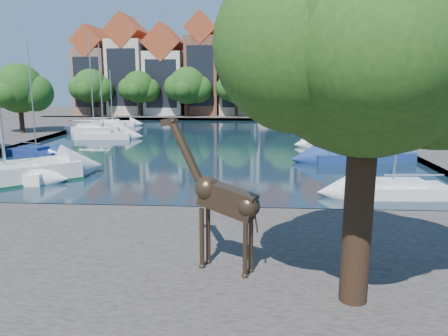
# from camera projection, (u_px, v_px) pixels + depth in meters

# --- Properties ---
(ground) EXTENTS (160.00, 160.00, 0.00)m
(ground) POSITION_uv_depth(u_px,v_px,m) (161.00, 215.00, 21.97)
(ground) COLOR #38332B
(ground) RESTS_ON ground
(water_basin) EXTENTS (38.00, 50.00, 0.08)m
(water_basin) POSITION_uv_depth(u_px,v_px,m) (208.00, 143.00, 45.41)
(water_basin) COLOR black
(water_basin) RESTS_ON ground
(near_quay) EXTENTS (50.00, 14.00, 0.50)m
(near_quay) POSITION_uv_depth(u_px,v_px,m) (119.00, 271.00, 15.09)
(near_quay) COLOR #504945
(near_quay) RESTS_ON ground
(far_quay) EXTENTS (60.00, 16.00, 0.50)m
(far_quay) POSITION_uv_depth(u_px,v_px,m) (226.00, 115.00, 76.63)
(far_quay) COLOR #504945
(far_quay) RESTS_ON ground
(plane_tree) EXTENTS (8.32, 6.40, 10.62)m
(plane_tree) POSITION_uv_depth(u_px,v_px,m) (374.00, 43.00, 11.14)
(plane_tree) COLOR #332114
(plane_tree) RESTS_ON near_quay
(townhouse_west_end) EXTENTS (5.44, 9.18, 14.93)m
(townhouse_west_end) POSITION_uv_depth(u_px,v_px,m) (96.00, 74.00, 76.61)
(townhouse_west_end) COLOR brown
(townhouse_west_end) RESTS_ON far_quay
(townhouse_west_mid) EXTENTS (5.94, 9.18, 16.79)m
(townhouse_west_mid) POSITION_uv_depth(u_px,v_px,m) (129.00, 69.00, 76.05)
(townhouse_west_mid) COLOR beige
(townhouse_west_mid) RESTS_ON far_quay
(townhouse_west_inner) EXTENTS (6.43, 9.18, 15.15)m
(townhouse_west_inner) POSITION_uv_depth(u_px,v_px,m) (166.00, 74.00, 75.83)
(townhouse_west_inner) COLOR silver
(townhouse_west_inner) RESTS_ON far_quay
(townhouse_center) EXTENTS (5.44, 9.18, 16.93)m
(townhouse_center) POSITION_uv_depth(u_px,v_px,m) (203.00, 68.00, 75.21)
(townhouse_center) COLOR brown
(townhouse_center) RESTS_ON far_quay
(townhouse_east_inner) EXTENTS (5.94, 9.18, 15.79)m
(townhouse_east_inner) POSITION_uv_depth(u_px,v_px,m) (238.00, 72.00, 74.97)
(townhouse_east_inner) COLOR tan
(townhouse_east_inner) RESTS_ON far_quay
(townhouse_east_mid) EXTENTS (6.43, 9.18, 16.65)m
(townhouse_east_mid) POSITION_uv_depth(u_px,v_px,m) (276.00, 69.00, 74.49)
(townhouse_east_mid) COLOR beige
(townhouse_east_mid) RESTS_ON far_quay
(townhouse_east_end) EXTENTS (5.44, 9.18, 14.43)m
(townhouse_east_end) POSITION_uv_depth(u_px,v_px,m) (314.00, 75.00, 74.29)
(townhouse_east_end) COLOR brown
(townhouse_east_end) RESTS_ON far_quay
(far_tree_far_west) EXTENTS (7.28, 5.60, 7.68)m
(far_tree_far_west) POSITION_uv_depth(u_px,v_px,m) (91.00, 87.00, 71.61)
(far_tree_far_west) COLOR #332114
(far_tree_far_west) RESTS_ON far_quay
(far_tree_west) EXTENTS (6.76, 5.20, 7.36)m
(far_tree_west) POSITION_uv_depth(u_px,v_px,m) (139.00, 88.00, 71.14)
(far_tree_west) COLOR #332114
(far_tree_west) RESTS_ON far_quay
(far_tree_mid_west) EXTENTS (7.80, 6.00, 8.00)m
(far_tree_mid_west) POSITION_uv_depth(u_px,v_px,m) (188.00, 87.00, 70.59)
(far_tree_mid_west) COLOR #332114
(far_tree_mid_west) RESTS_ON far_quay
(far_tree_mid_east) EXTENTS (7.02, 5.40, 7.52)m
(far_tree_mid_east) POSITION_uv_depth(u_px,v_px,m) (237.00, 88.00, 70.13)
(far_tree_mid_east) COLOR #332114
(far_tree_mid_east) RESTS_ON far_quay
(far_tree_east) EXTENTS (7.54, 5.80, 7.84)m
(far_tree_east) POSITION_uv_depth(u_px,v_px,m) (287.00, 87.00, 69.61)
(far_tree_east) COLOR #332114
(far_tree_east) RESTS_ON far_quay
(far_tree_far_east) EXTENTS (6.76, 5.20, 7.36)m
(far_tree_far_east) POSITION_uv_depth(u_px,v_px,m) (338.00, 88.00, 69.14)
(far_tree_far_east) COLOR #332114
(far_tree_far_east) RESTS_ON far_quay
(side_tree_left_far) EXTENTS (7.28, 5.60, 7.88)m
(side_tree_left_far) POSITION_uv_depth(u_px,v_px,m) (20.00, 90.00, 49.59)
(side_tree_left_far) COLOR #332114
(side_tree_left_far) RESTS_ON left_quay
(giraffe_statue) EXTENTS (3.35, 1.71, 5.00)m
(giraffe_statue) POSITION_uv_depth(u_px,v_px,m) (220.00, 198.00, 14.18)
(giraffe_statue) COLOR #36281B
(giraffe_statue) RESTS_ON near_quay
(sailboat_left_b) EXTENTS (5.78, 3.81, 9.58)m
(sailboat_left_b) POSITION_uv_depth(u_px,v_px,m) (37.00, 151.00, 37.67)
(sailboat_left_b) COLOR navy
(sailboat_left_b) RESTS_ON water_basin
(sailboat_left_c) EXTENTS (6.26, 2.74, 10.25)m
(sailboat_left_c) POSITION_uv_depth(u_px,v_px,m) (104.00, 134.00, 48.69)
(sailboat_left_c) COLOR silver
(sailboat_left_c) RESTS_ON water_basin
(sailboat_left_d) EXTENTS (6.67, 2.54, 11.87)m
(sailboat_left_d) POSITION_uv_depth(u_px,v_px,m) (94.00, 127.00, 54.04)
(sailboat_left_d) COLOR silver
(sailboat_left_d) RESTS_ON water_basin
(sailboat_left_e) EXTENTS (6.27, 3.72, 7.70)m
(sailboat_left_e) POSITION_uv_depth(u_px,v_px,m) (113.00, 123.00, 61.18)
(sailboat_left_e) COLOR white
(sailboat_left_e) RESTS_ON water_basin
(sailboat_right_a) EXTENTS (6.17, 2.46, 10.15)m
(sailboat_right_a) POSITION_uv_depth(u_px,v_px,m) (393.00, 187.00, 25.00)
(sailboat_right_a) COLOR silver
(sailboat_right_a) RESTS_ON water_basin
(sailboat_right_b) EXTENTS (8.62, 4.43, 12.26)m
(sailboat_right_b) POSITION_uv_depth(u_px,v_px,m) (361.00, 154.00, 35.73)
(sailboat_right_b) COLOR navy
(sailboat_right_b) RESTS_ON water_basin
(sailboat_right_c) EXTENTS (5.31, 3.26, 9.36)m
(sailboat_right_c) POSITION_uv_depth(u_px,v_px,m) (327.00, 141.00, 43.72)
(sailboat_right_c) COLOR silver
(sailboat_right_c) RESTS_ON water_basin
(sailboat_right_d) EXTENTS (5.02, 2.10, 6.69)m
(sailboat_right_d) POSITION_uv_depth(u_px,v_px,m) (335.00, 128.00, 55.09)
(sailboat_right_d) COLOR beige
(sailboat_right_d) RESTS_ON water_basin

